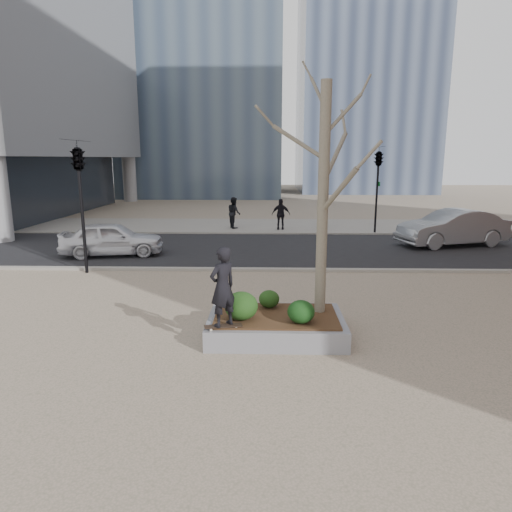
{
  "coord_description": "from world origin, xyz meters",
  "views": [
    {
      "loc": [
        0.82,
        -9.64,
        3.9
      ],
      "look_at": [
        0.5,
        2.0,
        1.4
      ],
      "focal_mm": 32.0,
      "sensor_mm": 36.0,
      "label": 1
    }
  ],
  "objects_px": {
    "skateboard": "(223,327)",
    "skateboarder": "(223,287)",
    "planter": "(276,326)",
    "police_car": "(112,239)"
  },
  "relations": [
    {
      "from": "planter",
      "to": "skateboarder",
      "type": "xyz_separation_m",
      "value": [
        -1.1,
        -0.77,
        1.13
      ]
    },
    {
      "from": "skateboard",
      "to": "skateboarder",
      "type": "bearing_deg",
      "value": 167.19
    },
    {
      "from": "planter",
      "to": "police_car",
      "type": "distance_m",
      "value": 10.67
    },
    {
      "from": "skateboard",
      "to": "skateboarder",
      "type": "height_order",
      "value": "skateboarder"
    },
    {
      "from": "planter",
      "to": "skateboard",
      "type": "distance_m",
      "value": 1.37
    },
    {
      "from": "police_car",
      "to": "skateboarder",
      "type": "bearing_deg",
      "value": -159.72
    },
    {
      "from": "skateboard",
      "to": "skateboarder",
      "type": "xyz_separation_m",
      "value": [
        -0.0,
        0.0,
        0.86
      ]
    },
    {
      "from": "skateboard",
      "to": "planter",
      "type": "bearing_deg",
      "value": 22.34
    },
    {
      "from": "skateboarder",
      "to": "police_car",
      "type": "bearing_deg",
      "value": -101.85
    },
    {
      "from": "planter",
      "to": "skateboarder",
      "type": "bearing_deg",
      "value": -144.85
    }
  ]
}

